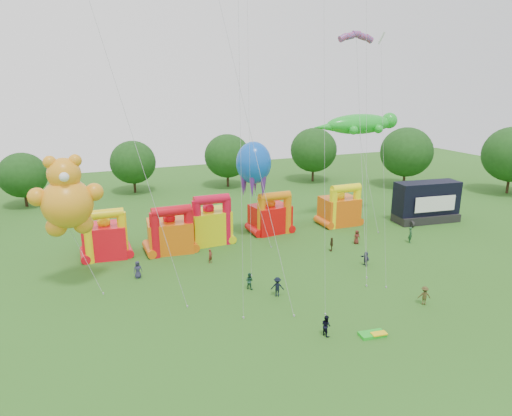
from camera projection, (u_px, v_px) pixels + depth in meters
name	position (u px, v px, depth m)	size (l,w,h in m)	color
ground	(388.00, 370.00, 30.96)	(160.00, 160.00, 0.00)	#2B5A19
tree_ring	(374.00, 285.00, 29.36)	(124.69, 126.80, 12.07)	#352314
bouncy_castle_0	(105.00, 238.00, 50.07)	(4.97, 4.20, 5.77)	red
bouncy_castle_1	(170.00, 233.00, 51.79)	(5.30, 4.43, 5.66)	#DC5F0B
bouncy_castle_2	(209.00, 224.00, 54.46)	(4.90, 4.01, 6.21)	#D6D00B
bouncy_castle_3	(271.00, 216.00, 58.38)	(5.04, 4.24, 5.53)	red
bouncy_castle_4	(340.00, 209.00, 61.43)	(4.83, 3.93, 5.81)	#E0580C
stage_trailer	(426.00, 202.00, 62.73)	(9.26, 4.41, 5.61)	black
teddy_bear_kite	(71.00, 212.00, 40.84)	(6.37, 4.60, 12.79)	orange
gecko_kite	(364.00, 151.00, 60.80)	(13.14, 9.19, 14.69)	green
octopus_kite	(255.00, 174.00, 54.53)	(4.23, 6.41, 12.04)	blue
parafoil_kites	(232.00, 143.00, 39.92)	(31.45, 13.42, 29.99)	red
diamond_kites	(307.00, 124.00, 40.38)	(17.16, 16.27, 34.91)	#EF3E0B
folded_kite_bundle	(373.00, 334.00, 35.01)	(2.11, 1.29, 0.31)	green
spectator_0	(138.00, 270.00, 45.04)	(0.86, 0.56, 1.76)	#282843
spectator_1	(210.00, 256.00, 48.81)	(0.56, 0.37, 1.55)	maroon
spectator_2	(249.00, 281.00, 42.72)	(0.79, 0.61, 1.62)	#1B4431
spectator_3	(277.00, 287.00, 41.24)	(1.19, 0.68, 1.84)	black
spectator_4	(332.00, 244.00, 52.20)	(0.95, 0.40, 1.62)	#3F2D19
spectator_5	(366.00, 259.00, 48.10)	(1.43, 0.46, 1.54)	#282A43
spectator_6	(357.00, 237.00, 54.47)	(0.83, 0.54, 1.70)	#541F18
spectator_7	(410.00, 235.00, 54.83)	(0.72, 0.47, 1.97)	#1D4827
spectator_8	(326.00, 325.00, 34.91)	(0.82, 0.64, 1.68)	black
spectator_9	(424.00, 295.00, 39.73)	(1.10, 0.63, 1.70)	#41381A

